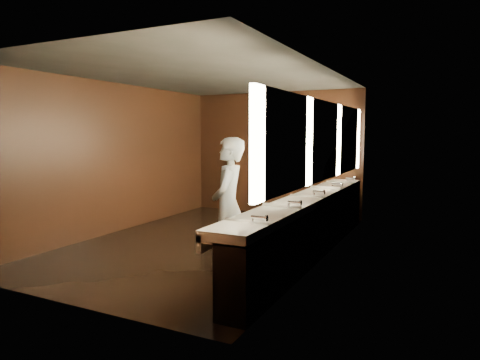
# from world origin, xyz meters

# --- Properties ---
(floor) EXTENTS (6.00, 6.00, 0.00)m
(floor) POSITION_xyz_m (0.00, 0.00, 0.00)
(floor) COLOR black
(floor) RESTS_ON ground
(ceiling) EXTENTS (4.00, 6.00, 0.02)m
(ceiling) POSITION_xyz_m (0.00, 0.00, 2.80)
(ceiling) COLOR #2D2D2B
(ceiling) RESTS_ON wall_back
(wall_back) EXTENTS (4.00, 0.02, 2.80)m
(wall_back) POSITION_xyz_m (0.00, 3.00, 1.40)
(wall_back) COLOR black
(wall_back) RESTS_ON floor
(wall_front) EXTENTS (4.00, 0.02, 2.80)m
(wall_front) POSITION_xyz_m (0.00, -3.00, 1.40)
(wall_front) COLOR black
(wall_front) RESTS_ON floor
(wall_left) EXTENTS (0.02, 6.00, 2.80)m
(wall_left) POSITION_xyz_m (-2.00, 0.00, 1.40)
(wall_left) COLOR black
(wall_left) RESTS_ON floor
(wall_right) EXTENTS (0.02, 6.00, 2.80)m
(wall_right) POSITION_xyz_m (2.00, 0.00, 1.40)
(wall_right) COLOR black
(wall_right) RESTS_ON floor
(sink_counter) EXTENTS (0.55, 5.40, 1.01)m
(sink_counter) POSITION_xyz_m (1.79, 0.00, 0.50)
(sink_counter) COLOR black
(sink_counter) RESTS_ON floor
(mirror_band) EXTENTS (0.06, 5.03, 1.15)m
(mirror_band) POSITION_xyz_m (1.98, -0.00, 1.75)
(mirror_band) COLOR #FFEEBD
(mirror_band) RESTS_ON wall_right
(person) EXTENTS (0.59, 0.75, 1.81)m
(person) POSITION_xyz_m (1.06, -1.29, 0.91)
(person) COLOR #9CBFE9
(person) RESTS_ON floor
(trash_bin) EXTENTS (0.47, 0.47, 0.59)m
(trash_bin) POSITION_xyz_m (1.58, -1.51, 0.30)
(trash_bin) COLOR black
(trash_bin) RESTS_ON floor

